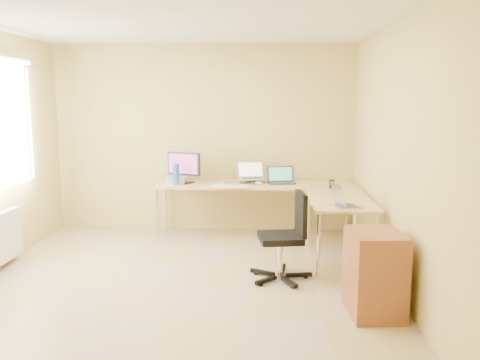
{
  "coord_description": "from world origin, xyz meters",
  "views": [
    {
      "loc": [
        0.82,
        -4.76,
        1.84
      ],
      "look_at": [
        0.55,
        1.1,
        0.9
      ],
      "focal_mm": 37.47,
      "sensor_mm": 36.0,
      "label": 1
    }
  ],
  "objects_px": {
    "monitor": "(184,168)",
    "mug": "(182,180)",
    "desk_main": "(256,210)",
    "desk_return": "(339,230)",
    "laptop_return": "(347,197)",
    "laptop_black": "(282,175)",
    "desk_fan": "(175,171)",
    "cabinet": "(375,274)",
    "water_bottle": "(176,174)",
    "office_chair": "(280,232)",
    "keyboard": "(229,187)",
    "laptop_center": "(251,171)"
  },
  "relations": [
    {
      "from": "office_chair",
      "to": "desk_return",
      "type": "bearing_deg",
      "value": 33.23
    },
    {
      "from": "monitor",
      "to": "laptop_center",
      "type": "height_order",
      "value": "monitor"
    },
    {
      "from": "desk_return",
      "to": "desk_fan",
      "type": "height_order",
      "value": "desk_fan"
    },
    {
      "from": "desk_fan",
      "to": "keyboard",
      "type": "bearing_deg",
      "value": -33.35
    },
    {
      "from": "monitor",
      "to": "water_bottle",
      "type": "bearing_deg",
      "value": -91.77
    },
    {
      "from": "laptop_black",
      "to": "mug",
      "type": "xyz_separation_m",
      "value": [
        -1.33,
        -0.09,
        -0.06
      ]
    },
    {
      "from": "laptop_center",
      "to": "desk_fan",
      "type": "xyz_separation_m",
      "value": [
        -1.07,
        0.11,
        -0.03
      ]
    },
    {
      "from": "desk_return",
      "to": "mug",
      "type": "xyz_separation_m",
      "value": [
        -1.96,
        0.95,
        0.42
      ]
    },
    {
      "from": "mug",
      "to": "cabinet",
      "type": "relative_size",
      "value": 0.15
    },
    {
      "from": "laptop_center",
      "to": "laptop_return",
      "type": "bearing_deg",
      "value": -64.97
    },
    {
      "from": "laptop_black",
      "to": "water_bottle",
      "type": "bearing_deg",
      "value": 177.44
    },
    {
      "from": "mug",
      "to": "keyboard",
      "type": "bearing_deg",
      "value": -20.81
    },
    {
      "from": "keyboard",
      "to": "mug",
      "type": "xyz_separation_m",
      "value": [
        -0.65,
        0.25,
        0.04
      ]
    },
    {
      "from": "monitor",
      "to": "office_chair",
      "type": "height_order",
      "value": "monitor"
    },
    {
      "from": "keyboard",
      "to": "mug",
      "type": "distance_m",
      "value": 0.7
    },
    {
      "from": "desk_fan",
      "to": "cabinet",
      "type": "xyz_separation_m",
      "value": [
        2.19,
        -2.64,
        -0.51
      ]
    },
    {
      "from": "desk_return",
      "to": "office_chair",
      "type": "xyz_separation_m",
      "value": [
        -0.7,
        -0.62,
        0.14
      ]
    },
    {
      "from": "office_chair",
      "to": "keyboard",
      "type": "bearing_deg",
      "value": 106.22
    },
    {
      "from": "cabinet",
      "to": "mug",
      "type": "bearing_deg",
      "value": 125.88
    },
    {
      "from": "monitor",
      "to": "keyboard",
      "type": "height_order",
      "value": "monitor"
    },
    {
      "from": "desk_main",
      "to": "monitor",
      "type": "bearing_deg",
      "value": 178.81
    },
    {
      "from": "laptop_center",
      "to": "laptop_black",
      "type": "distance_m",
      "value": 0.41
    },
    {
      "from": "desk_return",
      "to": "water_bottle",
      "type": "xyz_separation_m",
      "value": [
        -2.02,
        0.85,
        0.51
      ]
    },
    {
      "from": "monitor",
      "to": "mug",
      "type": "relative_size",
      "value": 4.53
    },
    {
      "from": "mug",
      "to": "cabinet",
      "type": "bearing_deg",
      "value": -49.35
    },
    {
      "from": "desk_main",
      "to": "desk_return",
      "type": "relative_size",
      "value": 2.04
    },
    {
      "from": "office_chair",
      "to": "desk_main",
      "type": "bearing_deg",
      "value": 91.23
    },
    {
      "from": "keyboard",
      "to": "desk_fan",
      "type": "relative_size",
      "value": 1.82
    },
    {
      "from": "mug",
      "to": "cabinet",
      "type": "distance_m",
      "value": 3.17
    },
    {
      "from": "laptop_black",
      "to": "desk_fan",
      "type": "relative_size",
      "value": 1.33
    },
    {
      "from": "water_bottle",
      "to": "cabinet",
      "type": "height_order",
      "value": "water_bottle"
    },
    {
      "from": "laptop_black",
      "to": "desk_return",
      "type": "bearing_deg",
      "value": -69.05
    },
    {
      "from": "keyboard",
      "to": "cabinet",
      "type": "xyz_separation_m",
      "value": [
        1.4,
        -2.14,
        -0.38
      ]
    },
    {
      "from": "desk_return",
      "to": "water_bottle",
      "type": "bearing_deg",
      "value": 157.13
    },
    {
      "from": "desk_main",
      "to": "desk_fan",
      "type": "height_order",
      "value": "desk_fan"
    },
    {
      "from": "water_bottle",
      "to": "office_chair",
      "type": "bearing_deg",
      "value": -48.06
    },
    {
      "from": "desk_main",
      "to": "mug",
      "type": "relative_size",
      "value": 24.45
    },
    {
      "from": "water_bottle",
      "to": "cabinet",
      "type": "relative_size",
      "value": 0.39
    },
    {
      "from": "laptop_return",
      "to": "office_chair",
      "type": "xyz_separation_m",
      "value": [
        -0.7,
        -0.18,
        -0.34
      ]
    },
    {
      "from": "desk_return",
      "to": "laptop_black",
      "type": "xyz_separation_m",
      "value": [
        -0.63,
        1.04,
        0.48
      ]
    },
    {
      "from": "keyboard",
      "to": "office_chair",
      "type": "xyz_separation_m",
      "value": [
        0.61,
        -1.32,
        -0.24
      ]
    },
    {
      "from": "monitor",
      "to": "desk_fan",
      "type": "relative_size",
      "value": 1.81
    },
    {
      "from": "mug",
      "to": "office_chair",
      "type": "relative_size",
      "value": 0.12
    },
    {
      "from": "desk_return",
      "to": "laptop_return",
      "type": "relative_size",
      "value": 4.04
    },
    {
      "from": "desk_main",
      "to": "laptop_center",
      "type": "distance_m",
      "value": 0.54
    },
    {
      "from": "desk_return",
      "to": "cabinet",
      "type": "height_order",
      "value": "cabinet"
    },
    {
      "from": "water_bottle",
      "to": "office_chair",
      "type": "relative_size",
      "value": 0.31
    },
    {
      "from": "laptop_black",
      "to": "office_chair",
      "type": "height_order",
      "value": "office_chair"
    },
    {
      "from": "keyboard",
      "to": "laptop_return",
      "type": "bearing_deg",
      "value": -39.98
    },
    {
      "from": "desk_main",
      "to": "laptop_black",
      "type": "bearing_deg",
      "value": 6.11
    }
  ]
}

